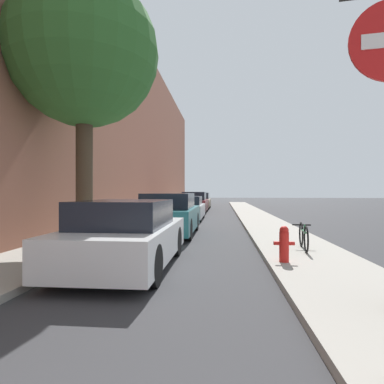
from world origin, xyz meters
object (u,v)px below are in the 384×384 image
parked_car_champagne (200,201)px  street_tree_near (84,54)px  parked_car_maroon (195,203)px  parked_car_teal (170,215)px  parked_car_silver (185,208)px  parked_car_white (126,235)px  fire_hydrant (284,243)px  bicycle (303,236)px

parked_car_champagne → street_tree_near: (-1.62, -19.48, 4.37)m
parked_car_maroon → parked_car_champagne: parked_car_maroon is taller
parked_car_teal → parked_car_silver: bearing=91.3°
parked_car_teal → parked_car_maroon: (-0.11, 11.29, 0.01)m
parked_car_white → parked_car_silver: size_ratio=0.96×
parked_car_maroon → fire_hydrant: 16.05m
parked_car_maroon → street_tree_near: size_ratio=0.68×
street_tree_near → bicycle: size_ratio=4.61×
parked_car_white → parked_car_champagne: (-0.04, 21.27, 0.03)m
fire_hydrant → bicycle: (0.71, 1.39, -0.05)m
parked_car_teal → parked_car_silver: size_ratio=1.03×
fire_hydrant → bicycle: 1.56m
parked_car_silver → parked_car_maroon: (0.02, 5.54, 0.09)m
parked_car_champagne → fire_hydrant: (3.11, -20.99, -0.18)m
parked_car_silver → parked_car_maroon: size_ratio=0.88×
parked_car_teal → parked_car_silver: (-0.13, 5.75, -0.08)m
parked_car_maroon → bicycle: size_ratio=3.12×
parked_car_white → parked_car_silver: parked_car_white is taller
street_tree_near → fire_hydrant: street_tree_near is taller
parked_car_white → fire_hydrant: size_ratio=5.57×
parked_car_silver → parked_car_champagne: (0.03, 10.79, 0.06)m
street_tree_near → fire_hydrant: (4.73, -1.52, -4.55)m
parked_car_silver → parked_car_champagne: size_ratio=0.92×
fire_hydrant → parked_car_teal: bearing=124.0°
parked_car_maroon → fire_hydrant: (3.11, -15.74, -0.21)m
parked_car_champagne → parked_car_silver: bearing=-90.1°
bicycle → parked_car_champagne: bearing=107.6°
parked_car_champagne → fire_hydrant: parked_car_champagne is taller
parked_car_white → parked_car_silver: (-0.07, 10.48, -0.03)m
parked_car_maroon → bicycle: parked_car_maroon is taller
parked_car_maroon → parked_car_white: bearing=-89.8°
parked_car_teal → street_tree_near: 5.52m
fire_hydrant → parked_car_silver: bearing=107.1°
parked_car_teal → bicycle: size_ratio=2.84×
parked_car_teal → parked_car_maroon: size_ratio=0.91×
street_tree_near → bicycle: 7.12m
parked_car_white → parked_car_teal: (0.06, 4.73, 0.05)m
parked_car_teal → parked_car_champagne: (-0.10, 16.54, -0.02)m
parked_car_maroon → parked_car_champagne: size_ratio=1.04×
parked_car_silver → fire_hydrant: bearing=-72.9°
parked_car_champagne → bicycle: parked_car_champagne is taller
parked_car_white → parked_car_silver: 10.48m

